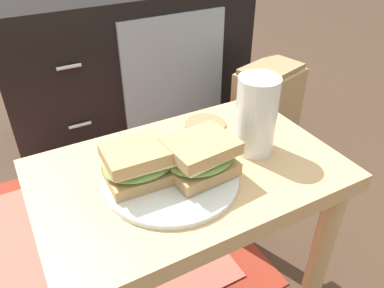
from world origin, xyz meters
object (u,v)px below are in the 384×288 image
at_px(sandwich_back, 201,157).
at_px(coaster, 205,124).
at_px(paper_bag, 266,110).
at_px(sandwich_front, 140,165).
at_px(beer_glass, 256,116).
at_px(tv_cabinet, 125,62).
at_px(plate, 171,178).

height_order(sandwich_back, coaster, sandwich_back).
bearing_deg(paper_bag, sandwich_front, -144.44).
height_order(beer_glass, paper_bag, beer_glass).
bearing_deg(coaster, tv_cabinet, 82.53).
bearing_deg(sandwich_back, sandwich_front, 162.16).
height_order(sandwich_front, coaster, sandwich_front).
xyz_separation_m(tv_cabinet, sandwich_front, (-0.31, -0.95, 0.21)).
relative_size(sandwich_front, sandwich_back, 0.97).
distance_m(sandwich_front, beer_glass, 0.24).
distance_m(plate, sandwich_front, 0.06).
relative_size(tv_cabinet, sandwich_back, 7.41).
relative_size(tv_cabinet, paper_bag, 2.70).
bearing_deg(sandwich_front, paper_bag, 35.56).
relative_size(tv_cabinet, beer_glass, 6.31).
height_order(beer_glass, coaster, beer_glass).
relative_size(sandwich_front, beer_glass, 0.82).
relative_size(coaster, paper_bag, 0.25).
distance_m(sandwich_back, coaster, 0.18).
relative_size(plate, sandwich_back, 1.84).
bearing_deg(paper_bag, tv_cabinet, 131.68).
bearing_deg(sandwich_back, coaster, 56.66).
bearing_deg(coaster, beer_glass, -73.46).
height_order(sandwich_back, paper_bag, sandwich_back).
bearing_deg(sandwich_back, paper_bag, 41.52).
distance_m(beer_glass, coaster, 0.15).
bearing_deg(tv_cabinet, sandwich_front, -107.94).
bearing_deg(sandwich_back, plate, 162.16).
xyz_separation_m(plate, sandwich_front, (-0.05, 0.02, 0.04)).
bearing_deg(coaster, sandwich_front, -149.23).
relative_size(plate, beer_glass, 1.57).
height_order(tv_cabinet, sandwich_back, tv_cabinet).
xyz_separation_m(plate, sandwich_back, (0.05, -0.02, 0.04)).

